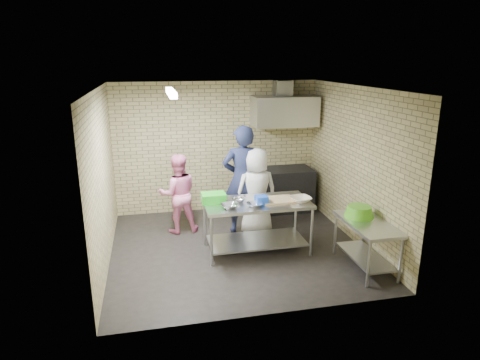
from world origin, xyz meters
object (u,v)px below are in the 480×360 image
Objects in this scene: bottle_red at (284,113)px; bottle_green at (302,114)px; prep_table at (257,226)px; woman_white at (256,191)px; stove at (283,189)px; man_navy at (242,180)px; green_basin at (359,211)px; woman_pink at (178,194)px; side_counter at (366,245)px; green_crate at (214,198)px; blue_tub at (262,200)px.

bottle_red is 0.40m from bottle_green.
woman_white is at bearing 76.30° from prep_table.
bottle_red is (0.05, 0.24, 1.58)m from stove.
stove is at bearing -101.77° from bottle_red.
bottle_red is at bearing -131.07° from man_navy.
bottle_red is (-0.38, 2.74, 1.19)m from green_basin.
bottle_red is 2.03m from woman_white.
bottle_green is at bearing -164.09° from woman_pink.
green_crate is at bearing 154.49° from side_counter.
green_crate is at bearing 52.00° from man_navy.
man_navy is at bearing 49.16° from green_crate.
bottle_red reaches higher than green_basin.
woman_white is (-0.87, -1.09, 0.36)m from stove.
side_counter is 2.79m from stove.
bottle_red reaches higher than green_crate.
woman_pink is at bearing 136.18° from blue_tub.
green_basin is at bearing 127.59° from woman_white.
green_basin is 3.01m from bottle_red.
green_crate is at bearing 163.65° from blue_tub.
stove is at bearing 62.61° from blue_tub.
man_navy is at bearing 96.00° from blue_tub.
bottle_red is 1.20× the size of bottle_green.
blue_tub reaches higher than green_basin.
prep_table is at bearing -9.73° from green_crate.
green_crate is 2.86m from bottle_red.
green_crate reaches higher than green_basin.
side_counter is 1.76m from blue_tub.
bottle_green is 3.14m from woman_pink.
woman_white is (0.18, 0.73, 0.37)m from prep_table.
green_basin is (1.43, -0.58, -0.10)m from blue_tub.
prep_table is at bearing 148.19° from side_counter.
side_counter is 8.00× the size of bottle_green.
man_navy is at bearing 93.41° from prep_table.
green_basin is 0.31× the size of woman_pink.
side_counter is 0.52m from green_basin.
man_navy reaches higher than woman_pink.
green_crate is 0.24× the size of woman_white.
woman_white reaches higher than prep_table.
man_navy is at bearing 134.63° from green_basin.
woman_white reaches higher than blue_tub.
man_navy reaches higher than side_counter.
woman_pink reaches higher than side_counter.
green_basin reaches higher than side_counter.
woman_white is (-0.92, -1.33, -1.22)m from bottle_red.
green_basin is at bearing -90.42° from bottle_green.
bottle_green is 2.20m from man_navy.
woman_pink is at bearing -160.62° from bottle_green.
green_crate is (-1.75, -1.70, 0.50)m from stove.
green_crate is 0.78m from blue_tub.
side_counter is 6.20× the size of blue_tub.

